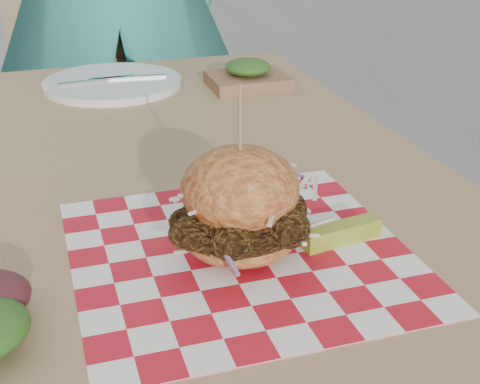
{
  "coord_description": "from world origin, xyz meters",
  "views": [
    {
      "loc": [
        0.1,
        -0.58,
        1.12
      ],
      "look_at": [
        0.29,
        0.02,
        0.82
      ],
      "focal_mm": 50.0,
      "sensor_mm": 36.0,
      "label": 1
    }
  ],
  "objects": [
    {
      "name": "patio_table",
      "position": [
        0.25,
        0.29,
        0.67
      ],
      "size": [
        0.8,
        1.2,
        0.75
      ],
      "color": "tan",
      "rests_on": "ground"
    },
    {
      "name": "paper_liner",
      "position": [
        0.29,
        0.02,
        0.75
      ],
      "size": [
        0.36,
        0.36,
        0.0
      ],
      "primitive_type": "cube",
      "color": "red",
      "rests_on": "patio_table"
    },
    {
      "name": "patio_chair",
      "position": [
        0.27,
        1.31,
        0.55
      ],
      "size": [
        0.51,
        0.52,
        0.95
      ],
      "rotation": [
        0.0,
        0.0,
        -0.24
      ],
      "color": "tan",
      "rests_on": "ground"
    },
    {
      "name": "pickle_spear",
      "position": [
        0.41,
        0.01,
        0.76
      ],
      "size": [
        0.1,
        0.04,
        0.02
      ],
      "primitive_type": "cube",
      "rotation": [
        0.0,
        0.0,
        0.15
      ],
      "color": "#99AF33",
      "rests_on": "paper_liner"
    },
    {
      "name": "sandwich",
      "position": [
        0.29,
        0.02,
        0.8
      ],
      "size": [
        0.17,
        0.17,
        0.19
      ],
      "color": "#C57837",
      "rests_on": "paper_liner"
    },
    {
      "name": "place_setting",
      "position": [
        0.25,
        0.71,
        0.76
      ],
      "size": [
        0.27,
        0.27,
        0.02
      ],
      "color": "white",
      "rests_on": "patio_table"
    },
    {
      "name": "kraft_tray",
      "position": [
        0.5,
        0.63,
        0.77
      ],
      "size": [
        0.15,
        0.12,
        0.06
      ],
      "color": "brown",
      "rests_on": "patio_table"
    }
  ]
}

